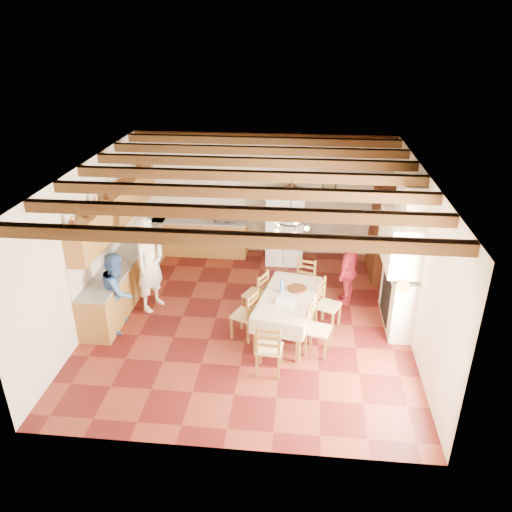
{
  "coord_description": "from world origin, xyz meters",
  "views": [
    {
      "loc": [
        0.95,
        -8.22,
        5.35
      ],
      "look_at": [
        0.1,
        0.3,
        1.25
      ],
      "focal_mm": 35.0,
      "sensor_mm": 36.0,
      "label": 1
    }
  ],
  "objects_px": {
    "person_man": "(150,264)",
    "person_woman_red": "(348,270)",
    "refrigerator": "(285,227)",
    "chair_left_near": "(244,314)",
    "dining_table": "(288,300)",
    "chair_right_far": "(328,305)",
    "hutch": "(383,232)",
    "microwave": "(226,215)",
    "chair_end_far": "(303,283)",
    "chair_end_near": "(269,347)",
    "chair_left_far": "(255,293)",
    "person_woman_blue": "(118,291)",
    "chair_right_near": "(318,329)"
  },
  "relations": [
    {
      "from": "chair_left_far",
      "to": "person_woman_red",
      "type": "relative_size",
      "value": 0.65
    },
    {
      "from": "chair_left_far",
      "to": "person_man",
      "type": "xyz_separation_m",
      "value": [
        -2.1,
        0.08,
        0.5
      ]
    },
    {
      "from": "person_woman_blue",
      "to": "chair_end_near",
      "type": "bearing_deg",
      "value": -114.15
    },
    {
      "from": "person_woman_red",
      "to": "hutch",
      "type": "bearing_deg",
      "value": 172.48
    },
    {
      "from": "person_woman_blue",
      "to": "microwave",
      "type": "relative_size",
      "value": 2.94
    },
    {
      "from": "chair_right_far",
      "to": "microwave",
      "type": "relative_size",
      "value": 1.84
    },
    {
      "from": "chair_end_near",
      "to": "person_woman_red",
      "type": "relative_size",
      "value": 0.65
    },
    {
      "from": "refrigerator",
      "to": "microwave",
      "type": "xyz_separation_m",
      "value": [
        -1.45,
        0.23,
        0.17
      ]
    },
    {
      "from": "chair_left_near",
      "to": "chair_end_near",
      "type": "relative_size",
      "value": 1.0
    },
    {
      "from": "dining_table",
      "to": "refrigerator",
      "type": "bearing_deg",
      "value": 93.76
    },
    {
      "from": "refrigerator",
      "to": "person_man",
      "type": "bearing_deg",
      "value": -136.9
    },
    {
      "from": "chair_end_far",
      "to": "microwave",
      "type": "height_order",
      "value": "microwave"
    },
    {
      "from": "chair_right_far",
      "to": "person_woman_red",
      "type": "height_order",
      "value": "person_woman_red"
    },
    {
      "from": "chair_left_far",
      "to": "chair_end_far",
      "type": "xyz_separation_m",
      "value": [
        0.93,
        0.49,
        0.0
      ]
    },
    {
      "from": "chair_left_near",
      "to": "person_woman_red",
      "type": "height_order",
      "value": "person_woman_red"
    },
    {
      "from": "person_woman_blue",
      "to": "hutch",
      "type": "bearing_deg",
      "value": -66.37
    },
    {
      "from": "dining_table",
      "to": "person_man",
      "type": "xyz_separation_m",
      "value": [
        -2.76,
        0.67,
        0.27
      ]
    },
    {
      "from": "microwave",
      "to": "hutch",
      "type": "bearing_deg",
      "value": -14.83
    },
    {
      "from": "chair_right_far",
      "to": "chair_end_far",
      "type": "relative_size",
      "value": 1.0
    },
    {
      "from": "dining_table",
      "to": "chair_end_far",
      "type": "relative_size",
      "value": 2.03
    },
    {
      "from": "dining_table",
      "to": "hutch",
      "type": "bearing_deg",
      "value": 52.42
    },
    {
      "from": "refrigerator",
      "to": "dining_table",
      "type": "xyz_separation_m",
      "value": [
        0.2,
        -3.09,
        -0.17
      ]
    },
    {
      "from": "person_man",
      "to": "person_woman_red",
      "type": "distance_m",
      "value": 3.97
    },
    {
      "from": "person_man",
      "to": "person_woman_blue",
      "type": "xyz_separation_m",
      "value": [
        -0.4,
        -0.75,
        -0.21
      ]
    },
    {
      "from": "dining_table",
      "to": "chair_left_far",
      "type": "height_order",
      "value": "chair_left_far"
    },
    {
      "from": "chair_end_near",
      "to": "chair_end_far",
      "type": "height_order",
      "value": "same"
    },
    {
      "from": "chair_left_near",
      "to": "chair_end_far",
      "type": "bearing_deg",
      "value": 162.89
    },
    {
      "from": "chair_left_far",
      "to": "person_woman_blue",
      "type": "relative_size",
      "value": 0.62
    },
    {
      "from": "refrigerator",
      "to": "chair_end_far",
      "type": "bearing_deg",
      "value": -77.11
    },
    {
      "from": "microwave",
      "to": "dining_table",
      "type": "bearing_deg",
      "value": -67.12
    },
    {
      "from": "person_man",
      "to": "person_woman_red",
      "type": "relative_size",
      "value": 1.32
    },
    {
      "from": "chair_right_near",
      "to": "chair_end_far",
      "type": "bearing_deg",
      "value": 24.68
    },
    {
      "from": "refrigerator",
      "to": "person_man",
      "type": "relative_size",
      "value": 0.89
    },
    {
      "from": "refrigerator",
      "to": "chair_left_near",
      "type": "distance_m",
      "value": 3.35
    },
    {
      "from": "refrigerator",
      "to": "chair_left_near",
      "type": "xyz_separation_m",
      "value": [
        -0.58,
        -3.27,
        -0.39
      ]
    },
    {
      "from": "refrigerator",
      "to": "chair_end_far",
      "type": "xyz_separation_m",
      "value": [
        0.47,
        -2.01,
        -0.39
      ]
    },
    {
      "from": "hutch",
      "to": "dining_table",
      "type": "distance_m",
      "value": 3.29
    },
    {
      "from": "person_man",
      "to": "person_woman_blue",
      "type": "height_order",
      "value": "person_man"
    },
    {
      "from": "chair_left_near",
      "to": "chair_left_far",
      "type": "bearing_deg",
      "value": -166.45
    },
    {
      "from": "chair_left_near",
      "to": "chair_right_near",
      "type": "xyz_separation_m",
      "value": [
        1.33,
        -0.35,
        0.0
      ]
    },
    {
      "from": "hutch",
      "to": "person_woman_red",
      "type": "bearing_deg",
      "value": -123.34
    },
    {
      "from": "chair_left_far",
      "to": "chair_end_near",
      "type": "xyz_separation_m",
      "value": [
        0.41,
        -1.74,
        0.0
      ]
    },
    {
      "from": "person_woman_blue",
      "to": "refrigerator",
      "type": "bearing_deg",
      "value": -46.8
    },
    {
      "from": "chair_end_near",
      "to": "chair_end_far",
      "type": "xyz_separation_m",
      "value": [
        0.52,
        2.24,
        0.0
      ]
    },
    {
      "from": "chair_right_far",
      "to": "person_woman_red",
      "type": "relative_size",
      "value": 0.65
    },
    {
      "from": "hutch",
      "to": "chair_end_near",
      "type": "distance_m",
      "value": 4.41
    },
    {
      "from": "chair_right_far",
      "to": "chair_end_near",
      "type": "distance_m",
      "value": 1.76
    },
    {
      "from": "chair_right_far",
      "to": "dining_table",
      "type": "bearing_deg",
      "value": 134.64
    },
    {
      "from": "chair_left_near",
      "to": "person_man",
      "type": "bearing_deg",
      "value": -90.92
    },
    {
      "from": "chair_right_far",
      "to": "chair_end_near",
      "type": "relative_size",
      "value": 1.0
    }
  ]
}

